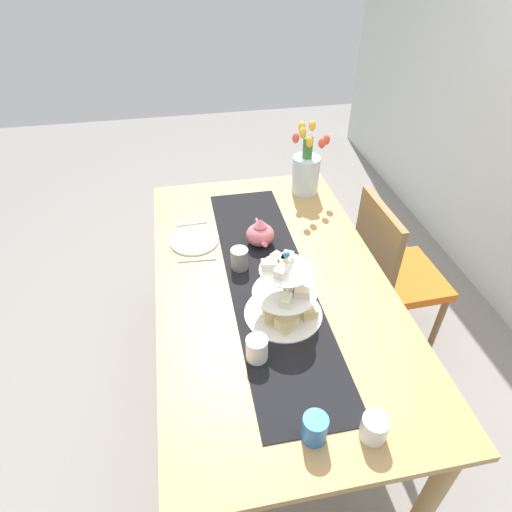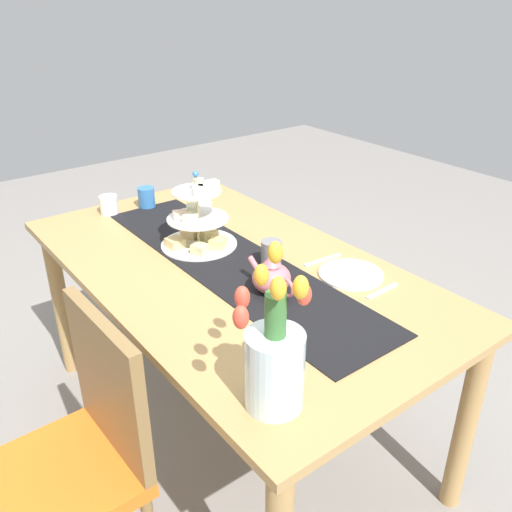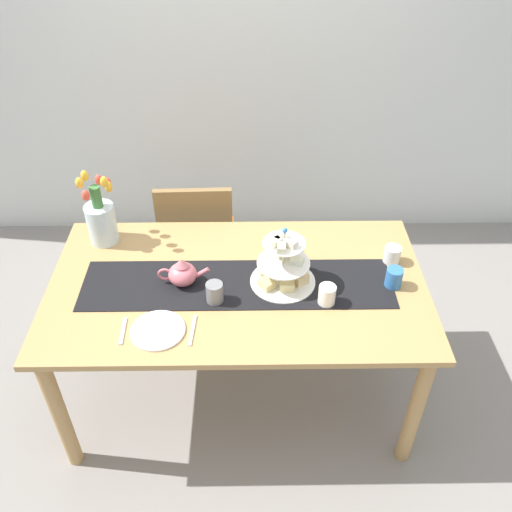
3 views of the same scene
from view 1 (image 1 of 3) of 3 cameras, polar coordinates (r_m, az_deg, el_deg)
The scene contains 14 objects.
ground_plane at distance 2.43m, azimuth 1.62°, elevation -16.84°, with size 8.00×8.00×0.00m, color gray.
dining_table at distance 1.91m, azimuth 1.98°, elevation -5.32°, with size 1.74×0.97×0.78m.
chair_left at distance 2.41m, azimuth 17.29°, elevation -1.76°, with size 0.43×0.43×0.91m.
table_runner at distance 1.83m, azimuth 1.67°, elevation -3.02°, with size 1.42×0.34×0.00m, color black.
tiered_cake_stand at distance 1.63m, azimuth 3.75°, elevation -5.47°, with size 0.30×0.30×0.30m.
teapot at distance 1.99m, azimuth 0.55°, elevation 2.96°, with size 0.24×0.13×0.14m.
tulip_vase at distance 2.37m, azimuth 6.60°, elevation 11.20°, with size 0.17×0.19×0.40m.
cream_jug at distance 1.40m, azimuth 15.26°, elevation -20.98°, with size 0.08×0.08×0.09m, color white.
dinner_plate_left at distance 2.06m, azimuth -8.09°, elevation 2.06°, with size 0.23×0.23×0.01m, color white.
fork_left at distance 2.18m, azimuth -8.39°, elevation 4.26°, with size 0.02×0.15×0.01m, color silver.
knife_left at distance 1.95m, azimuth -7.75°, elevation -0.50°, with size 0.01×0.17×0.01m, color silver.
mug_grey at distance 1.86m, azimuth -2.18°, elevation -0.35°, with size 0.08×0.08×0.10m, color slate.
mug_white_text at distance 1.52m, azimuth 0.11°, elevation -12.14°, with size 0.08×0.08×0.10m, color white.
mug_orange at distance 1.36m, azimuth 7.71°, elevation -21.53°, with size 0.08×0.08×0.10m, color #3370B7.
Camera 1 is at (1.33, -0.32, 2.01)m, focal length 30.43 mm.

